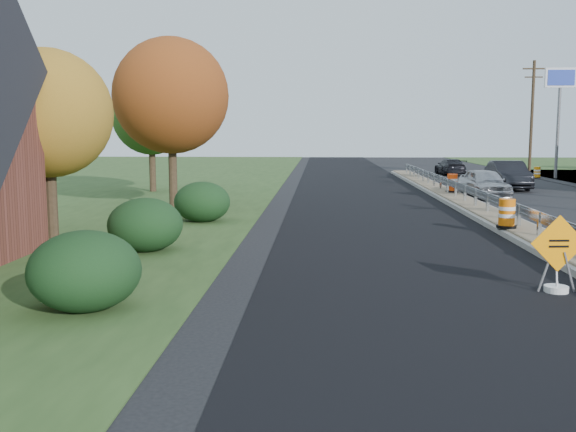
{
  "coord_description": "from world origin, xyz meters",
  "views": [
    {
      "loc": [
        -6.64,
        -17.5,
        3.31
      ],
      "look_at": [
        -7.48,
        -0.57,
        1.1
      ],
      "focal_mm": 40.0,
      "sensor_mm": 36.0,
      "label": 1
    }
  ],
  "objects_px": {
    "caution_sign": "(557,273)",
    "barrel_median_mid": "(507,214)",
    "barrel_median_far": "(452,183)",
    "barrel_shoulder_far": "(537,173)",
    "car_dark_far": "(450,167)",
    "car_dark_mid": "(508,175)",
    "car_silver": "(484,183)"
  },
  "relations": [
    {
      "from": "car_dark_mid",
      "to": "car_dark_far",
      "type": "xyz_separation_m",
      "value": [
        -0.81,
        12.79,
        -0.19
      ]
    },
    {
      "from": "barrel_median_mid",
      "to": "car_dark_far",
      "type": "distance_m",
      "value": 30.51
    },
    {
      "from": "barrel_median_far",
      "to": "car_dark_far",
      "type": "height_order",
      "value": "car_dark_far"
    },
    {
      "from": "caution_sign",
      "to": "barrel_median_mid",
      "type": "height_order",
      "value": "caution_sign"
    },
    {
      "from": "barrel_median_far",
      "to": "car_dark_mid",
      "type": "relative_size",
      "value": 0.19
    },
    {
      "from": "barrel_shoulder_far",
      "to": "car_dark_far",
      "type": "height_order",
      "value": "car_dark_far"
    },
    {
      "from": "barrel_median_far",
      "to": "car_silver",
      "type": "bearing_deg",
      "value": -16.06
    },
    {
      "from": "car_dark_mid",
      "to": "car_dark_far",
      "type": "distance_m",
      "value": 12.81
    },
    {
      "from": "barrel_median_mid",
      "to": "car_dark_far",
      "type": "relative_size",
      "value": 0.21
    },
    {
      "from": "barrel_median_far",
      "to": "car_dark_far",
      "type": "distance_m",
      "value": 17.88
    },
    {
      "from": "caution_sign",
      "to": "barrel_shoulder_far",
      "type": "relative_size",
      "value": 1.93
    },
    {
      "from": "barrel_median_mid",
      "to": "barrel_median_far",
      "type": "distance_m",
      "value": 12.7
    },
    {
      "from": "barrel_shoulder_far",
      "to": "car_silver",
      "type": "relative_size",
      "value": 0.19
    },
    {
      "from": "barrel_shoulder_far",
      "to": "car_dark_far",
      "type": "distance_m",
      "value": 6.64
    },
    {
      "from": "caution_sign",
      "to": "barrel_median_mid",
      "type": "distance_m",
      "value": 7.78
    },
    {
      "from": "barrel_median_far",
      "to": "barrel_shoulder_far",
      "type": "bearing_deg",
      "value": 57.24
    },
    {
      "from": "barrel_shoulder_far",
      "to": "car_dark_mid",
      "type": "bearing_deg",
      "value": -117.36
    },
    {
      "from": "car_silver",
      "to": "car_dark_far",
      "type": "height_order",
      "value": "car_silver"
    },
    {
      "from": "barrel_median_mid",
      "to": "car_silver",
      "type": "relative_size",
      "value": 0.22
    },
    {
      "from": "barrel_shoulder_far",
      "to": "car_silver",
      "type": "bearing_deg",
      "value": -117.3
    },
    {
      "from": "car_dark_mid",
      "to": "barrel_median_far",
      "type": "bearing_deg",
      "value": -129.17
    },
    {
      "from": "barrel_median_far",
      "to": "car_dark_mid",
      "type": "bearing_deg",
      "value": 48.49
    },
    {
      "from": "car_dark_mid",
      "to": "car_dark_far",
      "type": "relative_size",
      "value": 1.14
    },
    {
      "from": "caution_sign",
      "to": "car_dark_far",
      "type": "relative_size",
      "value": 0.37
    },
    {
      "from": "caution_sign",
      "to": "car_dark_far",
      "type": "height_order",
      "value": "caution_sign"
    },
    {
      "from": "barrel_median_mid",
      "to": "car_silver",
      "type": "height_order",
      "value": "car_silver"
    },
    {
      "from": "barrel_median_far",
      "to": "car_dark_far",
      "type": "xyz_separation_m",
      "value": [
        3.4,
        17.55,
        -0.05
      ]
    },
    {
      "from": "caution_sign",
      "to": "car_silver",
      "type": "height_order",
      "value": "caution_sign"
    },
    {
      "from": "caution_sign",
      "to": "barrel_shoulder_far",
      "type": "bearing_deg",
      "value": 66.85
    },
    {
      "from": "car_silver",
      "to": "car_dark_mid",
      "type": "xyz_separation_m",
      "value": [
        2.67,
        5.21,
        0.08
      ]
    },
    {
      "from": "caution_sign",
      "to": "barrel_median_far",
      "type": "relative_size",
      "value": 1.72
    },
    {
      "from": "car_silver",
      "to": "car_dark_far",
      "type": "distance_m",
      "value": 18.09
    }
  ]
}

